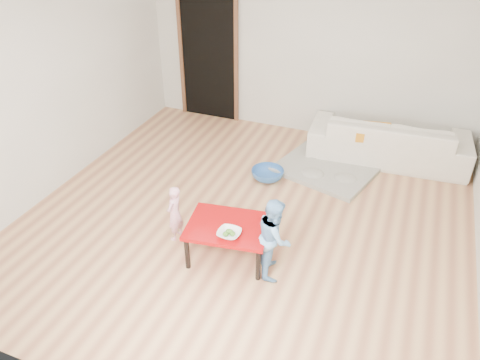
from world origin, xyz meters
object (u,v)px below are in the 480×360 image
Objects in this scene: red_table at (229,241)px; bowl at (229,234)px; child_blue at (275,237)px; sofa at (389,139)px; child_pink at (175,213)px; basin at (268,174)px.

red_table is 0.29m from bowl.
child_blue reaches higher than red_table.
child_pink reaches higher than sofa.
bowl is at bearing 63.78° from sofa.
red_table is 1.93× the size of basin.
sofa is 2.50× the size of child_blue.
red_table is at bearing 71.29° from child_blue.
sofa is at bearing -31.39° from child_blue.
child_blue reaches higher than child_pink.
sofa reaches higher than basin.
basin is (-0.19, 1.76, -0.38)m from bowl.
basin is at bearing 5.00° from child_blue.
bowl is 0.53× the size of basin.
child_blue reaches higher than sofa.
child_pink is at bearing 69.43° from child_blue.
child_pink is 1.53× the size of basin.
bowl is at bearing -83.73° from basin.
child_pink reaches higher than red_table.
bowl reaches higher than basin.
child_blue is (0.50, -0.03, 0.22)m from red_table.
child_blue reaches higher than bowl.
child_blue is at bearing 70.64° from sofa.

